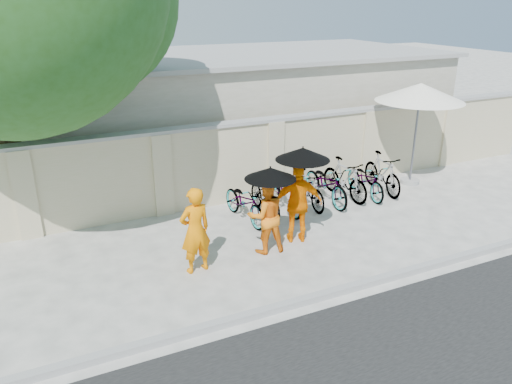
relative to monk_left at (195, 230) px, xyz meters
name	(u,v)px	position (x,y,z in m)	size (l,w,h in m)	color
ground	(256,261)	(1.18, -0.16, -0.86)	(80.00, 80.00, 0.00)	silver
kerb	(298,302)	(1.18, -1.86, -0.80)	(40.00, 0.16, 0.12)	gray
compound_wall	(238,163)	(2.18, 3.04, 0.14)	(20.00, 0.30, 2.00)	beige
building_behind	(220,108)	(3.18, 6.84, 0.74)	(14.00, 6.00, 3.20)	beige
monk_left	(195,230)	(0.00, 0.00, 0.00)	(0.62, 0.41, 1.71)	orange
monk_center	(266,216)	(1.56, 0.15, -0.05)	(0.78, 0.61, 1.61)	orange
parasol_center	(270,173)	(1.61, 0.07, 0.88)	(1.03, 1.03, 0.94)	black
monk_right	(298,203)	(2.39, 0.29, 0.02)	(1.03, 0.43, 1.75)	#FF7B00
parasol_right	(303,154)	(2.41, 0.21, 1.13)	(1.12, 1.12, 1.12)	black
patio_umbrella	(420,93)	(7.10, 2.08, 1.70)	(2.88, 2.88, 2.83)	gray
bike_0	(245,202)	(1.79, 1.74, -0.39)	(0.62, 1.78, 0.93)	slate
bike_1	(265,195)	(2.38, 1.87, -0.36)	(0.47, 1.66, 1.00)	slate
bike_2	(285,191)	(2.97, 1.92, -0.36)	(0.66, 1.88, 0.99)	slate
bike_3	(308,189)	(3.56, 1.84, -0.37)	(0.46, 1.62, 0.97)	slate
bike_4	(326,184)	(4.15, 1.91, -0.35)	(0.67, 1.93, 1.01)	slate
bike_5	(345,179)	(4.74, 1.94, -0.33)	(0.50, 1.76, 1.06)	slate
bike_6	(366,180)	(5.33, 1.82, -0.40)	(0.60, 1.72, 0.90)	slate
bike_7	(382,173)	(5.92, 1.89, -0.32)	(0.50, 1.78, 1.07)	slate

